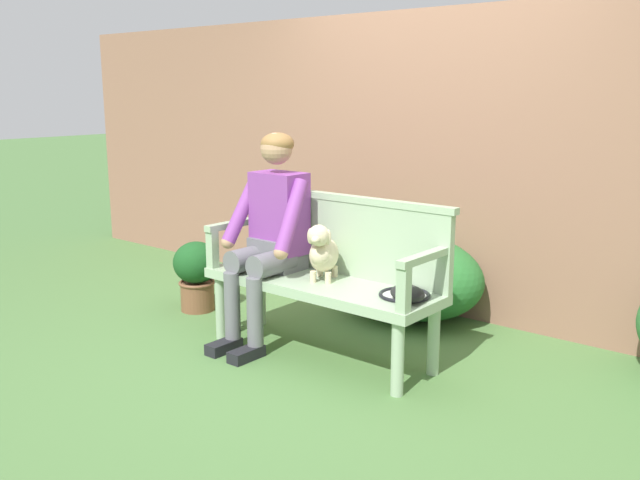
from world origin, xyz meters
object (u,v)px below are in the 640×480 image
garden_bench (320,291)px  dog_on_bench (323,252)px  tennis_racket (405,293)px  baseball_glove (407,293)px  potted_plant (197,272)px  person_seated (271,229)px

garden_bench → dog_on_bench: bearing=7.0°
tennis_racket → baseball_glove: baseball_glove is taller
garden_bench → potted_plant: size_ratio=2.97×
dog_on_bench → person_seated: bearing=-177.9°
garden_bench → dog_on_bench: size_ratio=4.27×
person_seated → potted_plant: 1.00m
person_seated → baseball_glove: (1.03, -0.01, -0.22)m
garden_bench → dog_on_bench: dog_on_bench is taller
garden_bench → tennis_racket: (0.57, 0.07, 0.08)m
tennis_racket → potted_plant: bearing=178.6°
tennis_racket → baseball_glove: 0.12m
garden_bench → person_seated: 0.52m
dog_on_bench → potted_plant: bearing=175.1°
person_seated → dog_on_bench: (0.41, 0.02, -0.09)m
tennis_racket → potted_plant: 1.85m
dog_on_bench → tennis_racket: dog_on_bench is taller
person_seated → dog_on_bench: bearing=2.1°
baseball_glove → potted_plant: baseball_glove is taller
baseball_glove → potted_plant: 1.94m
dog_on_bench → tennis_racket: (0.55, 0.06, -0.17)m
potted_plant → garden_bench: bearing=-5.1°
baseball_glove → potted_plant: bearing=-162.3°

